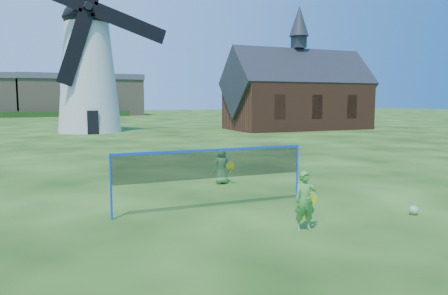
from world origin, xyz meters
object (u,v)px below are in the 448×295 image
badminton_net (212,165)px  windmill (88,67)px  player_girl (305,201)px  player_boy (222,166)px  play_ball (414,210)px  chapel (298,95)px

badminton_net → windmill: bearing=91.0°
player_girl → player_boy: 5.37m
player_boy → windmill: bearing=-87.6°
player_boy → play_ball: bearing=116.1°
chapel → player_girl: chapel is taller
chapel → player_girl: size_ratio=10.77×
chapel → play_ball: bearing=-117.1°
player_girl → play_ball: player_girl is taller
player_girl → chapel: bearing=70.7°
player_girl → player_boy: (0.27, 5.37, -0.04)m
player_boy → play_ball: size_ratio=5.45×
chapel → player_girl: 32.53m
windmill → player_girl: bearing=-86.8°
windmill → player_boy: 26.06m
badminton_net → play_ball: 5.03m
player_boy → chapel: bearing=-129.4°
badminton_net → chapel: bearing=53.8°
play_ball → chapel: bearing=62.9°
windmill → player_boy: size_ratio=13.86×
player_girl → play_ball: 3.18m
chapel → badminton_net: chapel is taller
badminton_net → play_ball: badminton_net is taller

